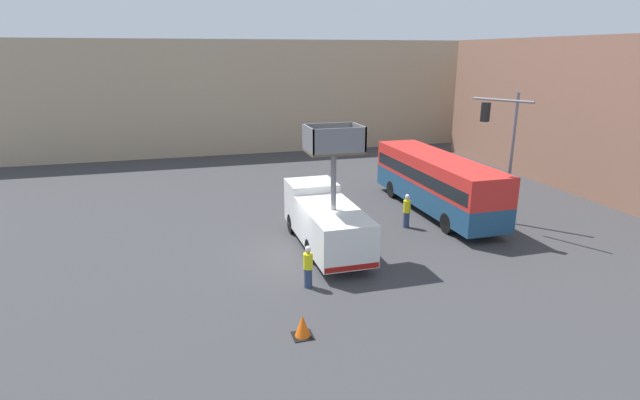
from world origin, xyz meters
name	(u,v)px	position (x,y,z in m)	size (l,w,h in m)	color
ground_plane	(304,255)	(0.00, 0.00, 0.00)	(120.00, 120.00, 0.00)	#38383A
building_backdrop_far	(229,94)	(0.00, 29.39, 5.01)	(44.00, 10.00, 10.02)	tan
building_backdrop_side	(628,113)	(24.50, 6.44, 4.98)	(10.00, 28.00, 9.95)	#936651
utility_truck	(325,218)	(1.18, 0.56, 1.52)	(2.39, 7.35, 6.00)	silver
city_bus	(436,180)	(8.93, 4.20, 1.92)	(2.61, 11.13, 3.27)	navy
traffic_light_pole	(504,140)	(10.77, 0.94, 4.66)	(3.12, 2.87, 6.99)	slate
road_worker_near_truck	(308,267)	(-0.66, -3.21, 0.87)	(0.38, 0.38, 1.75)	navy
road_worker_directing	(407,211)	(6.15, 2.14, 0.91)	(0.38, 0.38, 1.82)	navy
traffic_cone_near_truck	(303,326)	(-1.75, -6.62, 0.36)	(0.67, 0.67, 0.77)	black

